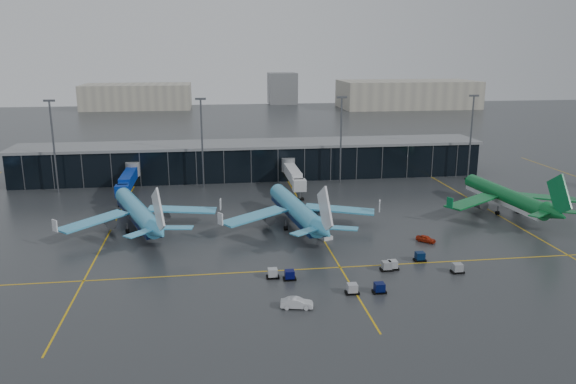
{
  "coord_description": "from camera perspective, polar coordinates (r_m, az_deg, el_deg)",
  "views": [
    {
      "loc": [
        -12.54,
        -108.29,
        38.54
      ],
      "look_at": [
        5.0,
        18.0,
        6.0
      ],
      "focal_mm": 35.0,
      "sensor_mm": 36.0,
      "label": 1
    }
  ],
  "objects": [
    {
      "name": "mobile_airstair",
      "position": [
        118.05,
        3.71,
        -4.38
      ],
      "size": [
        3.27,
        3.8,
        3.45
      ],
      "rotation": [
        0.0,
        0.0,
        0.4
      ],
      "color": "silver",
      "rests_on": "ground"
    },
    {
      "name": "service_van_red",
      "position": [
        119.16,
        13.82,
        -4.63
      ],
      "size": [
        3.94,
        4.09,
        1.38
      ],
      "primitive_type": "imported",
      "rotation": [
        0.0,
        0.0,
        0.74
      ],
      "color": "#AB250D",
      "rests_on": "ground"
    },
    {
      "name": "airliner_klm_near",
      "position": [
        124.12,
        0.79,
        -0.64
      ],
      "size": [
        42.74,
        47.13,
        13.01
      ],
      "primitive_type": null,
      "rotation": [
        0.0,
        0.0,
        0.14
      ],
      "color": "#3EA2CC",
      "rests_on": "ground"
    },
    {
      "name": "jet_bridges",
      "position": [
        156.67,
        -15.96,
        1.23
      ],
      "size": [
        94.0,
        27.5,
        7.2
      ],
      "color": "#595B60",
      "rests_on": "ground"
    },
    {
      "name": "terminal_pier",
      "position": [
        173.94,
        -3.63,
        3.31
      ],
      "size": [
        142.0,
        17.0,
        10.7
      ],
      "color": "black",
      "rests_on": "ground"
    },
    {
      "name": "flood_masts",
      "position": [
        161.17,
        -1.57,
        5.49
      ],
      "size": [
        203.0,
        0.5,
        25.5
      ],
      "color": "#595B60",
      "rests_on": "ground"
    },
    {
      "name": "airliner_arkefly",
      "position": [
        126.85,
        -15.1,
        -0.89
      ],
      "size": [
        47.96,
        51.06,
        12.72
      ],
      "primitive_type": null,
      "rotation": [
        0.0,
        0.0,
        0.34
      ],
      "color": "#41A8D6",
      "rests_on": "ground"
    },
    {
      "name": "taxi_lines",
      "position": [
        127.0,
        2.7,
        -3.36
      ],
      "size": [
        220.0,
        120.0,
        0.02
      ],
      "color": "gold",
      "rests_on": "ground"
    },
    {
      "name": "ground",
      "position": [
        115.63,
        -1.23,
        -5.16
      ],
      "size": [
        600.0,
        600.0,
        0.0
      ],
      "primitive_type": "plane",
      "color": "#282B2D",
      "rests_on": "ground"
    },
    {
      "name": "distant_hangars",
      "position": [
        384.65,
        1.49,
        9.88
      ],
      "size": [
        260.0,
        71.0,
        22.0
      ],
      "color": "#B2AD99",
      "rests_on": "ground"
    },
    {
      "name": "baggage_carts",
      "position": [
        99.72,
        8.32,
        -8.11
      ],
      "size": [
        34.98,
        14.23,
        1.7
      ],
      "color": "black",
      "rests_on": "ground"
    },
    {
      "name": "airliner_aer_lingus",
      "position": [
        145.25,
        21.22,
        0.54
      ],
      "size": [
        39.8,
        44.44,
        12.78
      ],
      "primitive_type": null,
      "rotation": [
        0.0,
        0.0,
        0.08
      ],
      "color": "#0C652B",
      "rests_on": "ground"
    },
    {
      "name": "service_van_white",
      "position": [
        87.5,
        0.9,
        -11.22
      ],
      "size": [
        5.23,
        2.6,
        1.65
      ],
      "primitive_type": "imported",
      "rotation": [
        0.0,
        0.0,
        1.39
      ],
      "color": "silver",
      "rests_on": "ground"
    }
  ]
}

